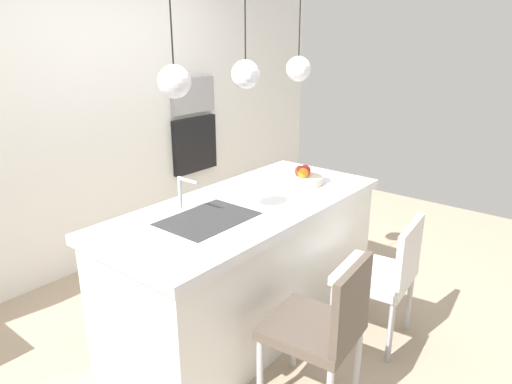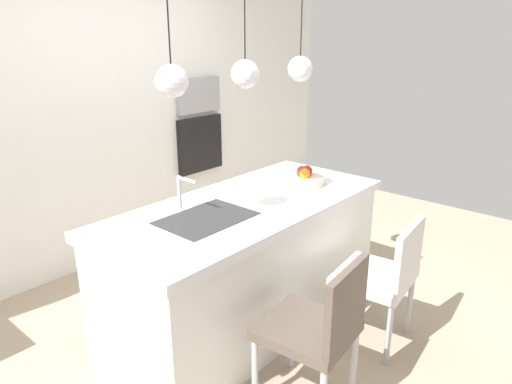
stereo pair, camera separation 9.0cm
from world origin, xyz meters
name	(u,v)px [view 2 (the right image)]	position (x,y,z in m)	size (l,w,h in m)	color
floor	(247,319)	(0.00, 0.00, 0.00)	(6.60, 6.60, 0.00)	tan
back_wall	(101,114)	(0.00, 1.65, 1.30)	(6.00, 0.10, 2.60)	white
kitchen_island	(247,263)	(0.00, 0.00, 0.45)	(2.05, 0.90, 0.90)	white
sink_basin	(206,219)	(-0.36, 0.00, 0.89)	(0.56, 0.40, 0.02)	#2D2D30
faucet	(182,189)	(-0.36, 0.21, 1.04)	(0.02, 0.17, 0.22)	silver
fruit_bowl	(305,178)	(0.58, -0.06, 0.95)	(0.27, 0.27, 0.13)	beige
microwave	(198,95)	(1.04, 1.58, 1.37)	(0.54, 0.08, 0.34)	#9E9EA3
oven	(200,144)	(1.04, 1.58, 0.87)	(0.56, 0.08, 0.56)	black
chair_near	(318,326)	(-0.36, -0.82, 0.51)	(0.48, 0.51, 0.89)	brown
chair_middle	(384,274)	(0.40, -0.82, 0.50)	(0.52, 0.50, 0.86)	silver
pendant_light_left	(172,81)	(-0.57, 0.00, 1.72)	(0.17, 0.17, 0.77)	silver
pendant_light_center	(245,74)	(0.00, 0.00, 1.72)	(0.17, 0.17, 0.77)	silver
pendant_light_right	(300,69)	(0.57, 0.00, 1.72)	(0.17, 0.17, 0.77)	silver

